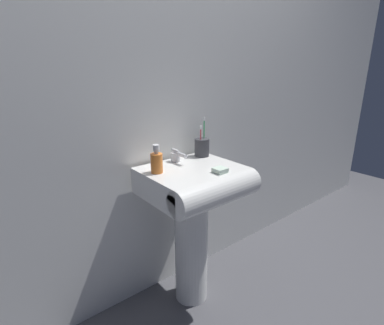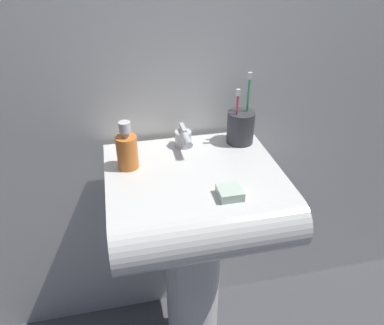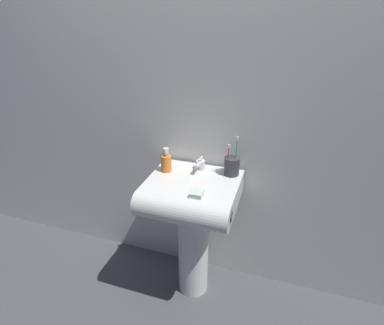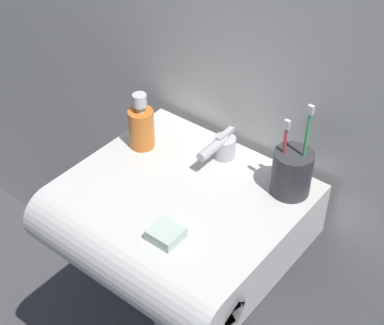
# 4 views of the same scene
# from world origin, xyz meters

# --- Properties ---
(wall_back) EXTENTS (5.00, 0.05, 2.40)m
(wall_back) POSITION_xyz_m (0.00, 0.24, 1.20)
(wall_back) COLOR silver
(wall_back) RESTS_ON ground
(sink_pedestal) EXTENTS (0.19, 0.19, 0.67)m
(sink_pedestal) POSITION_xyz_m (0.00, 0.00, 0.34)
(sink_pedestal) COLOR white
(sink_pedestal) RESTS_ON ground
(sink_basin) EXTENTS (0.49, 0.46, 0.14)m
(sink_basin) POSITION_xyz_m (0.00, -0.05, 0.74)
(sink_basin) COLOR white
(sink_basin) RESTS_ON sink_pedestal
(faucet) EXTENTS (0.05, 0.12, 0.07)m
(faucet) POSITION_xyz_m (0.00, 0.13, 0.84)
(faucet) COLOR silver
(faucet) RESTS_ON sink_basin
(toothbrush_cup) EXTENTS (0.08, 0.08, 0.22)m
(toothbrush_cup) POSITION_xyz_m (0.18, 0.13, 0.86)
(toothbrush_cup) COLOR #38383D
(toothbrush_cup) RESTS_ON sink_basin
(soap_bottle) EXTENTS (0.06, 0.06, 0.14)m
(soap_bottle) POSITION_xyz_m (-0.18, 0.05, 0.86)
(soap_bottle) COLOR orange
(soap_bottle) RESTS_ON sink_basin
(bar_soap) EXTENTS (0.06, 0.06, 0.02)m
(bar_soap) POSITION_xyz_m (0.06, -0.15, 0.82)
(bar_soap) COLOR silver
(bar_soap) RESTS_ON sink_basin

